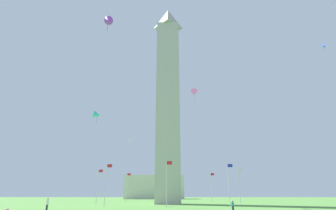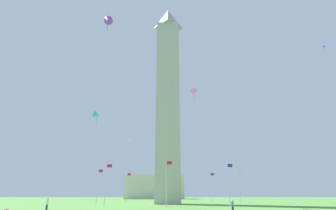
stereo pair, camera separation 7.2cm
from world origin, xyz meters
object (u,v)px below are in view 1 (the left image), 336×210
Objects in this scene: flagpole_e at (169,186)px; person_white_shirt at (47,204)px; distant_building at (155,187)px; kite_purple_delta at (108,20)px; kite_cyan_delta at (97,115)px; flagpole_n at (239,184)px; flagpole_sw at (106,182)px; flagpole_w at (167,181)px; flagpole_nw at (229,182)px; obelisk_monument at (168,94)px; flagpole_ne at (211,186)px; flagpole_se at (127,186)px; kite_pink_delta at (194,93)px; flagpole_s at (98,185)px; person_teal_shirt at (233,206)px; kite_blue_delta at (324,46)px; kite_white_delta at (130,142)px.

person_white_shirt is (-18.08, -42.93, -3.66)m from flagpole_e.
distant_building reaches higher than person_white_shirt.
kite_purple_delta is at bearing -98.24° from flagpole_e.
flagpole_e is 3.04× the size of kite_cyan_delta.
flagpole_sw is (-30.17, -12.50, 0.00)m from flagpole_n.
flagpole_n is 49.42m from kite_purple_delta.
flagpole_w is 18.47m from kite_cyan_delta.
distant_building is (5.93, 83.89, -11.51)m from kite_cyan_delta.
obelisk_monument is at bearing 135.13° from flagpole_nw.
flagpole_se is at bearing 180.00° from flagpole_ne.
distant_building is at bearing 104.66° from flagpole_nw.
flagpole_ne is 2.66× the size of kite_pink_delta.
flagpole_n and flagpole_s have the same top height.
person_teal_shirt is 96.68m from distant_building.
kite_cyan_delta is at bearing -173.89° from flagpole_w.
kite_blue_delta is at bearing -62.41° from distant_building.
kite_white_delta is 0.06× the size of distant_building.
flagpole_se is at bearing 87.95° from kite_cyan_delta.
flagpole_n and flagpole_e have the same top height.
person_white_shirt is at bearing -96.57° from distant_building.
obelisk_monument reaches higher than flagpole_se.
flagpole_e is 3.20× the size of kite_purple_delta.
obelisk_monument is 29.91m from flagpole_e.
flagpole_n is at bearing 135.73° from kite_blue_delta.
flagpole_ne is 25.00m from flagpole_nw.
obelisk_monument reaches higher than person_white_shirt.
distant_building reaches higher than flagpole_ne.
kite_blue_delta is (34.97, -16.80, 4.61)m from obelisk_monument.
obelisk_monument is 29.95m from flagpole_n.
kite_white_delta is 30.97m from kite_purple_delta.
kite_purple_delta reaches higher than distant_building.
flagpole_nw is (12.56, -12.50, -24.13)m from obelisk_monument.
flagpole_e is 56.86m from kite_blue_delta.
flagpole_sw is 5.21× the size of person_teal_shirt.
flagpole_se is 53.71m from kite_purple_delta.
flagpole_e is at bearing 71.28° from kite_white_delta.
kite_white_delta is at bearing -79.63° from flagpole_se.
kite_blue_delta reaches higher than kite_purple_delta.
obelisk_monument reaches higher than flagpole_s.
kite_white_delta is at bearing 49.50° from flagpole_sw.
flagpole_e is at bearing 89.81° from obelisk_monument.
distant_building is (0.17, 101.47, -20.13)m from kite_purple_delta.
kite_blue_delta reaches higher than flagpole_n.
kite_white_delta reaches higher than flagpole_nw.
flagpole_s is 62.24m from kite_blue_delta.
kite_white_delta is 0.67× the size of kite_cyan_delta.
distant_building is at bearing 111.14° from flagpole_ne.
kite_purple_delta is (9.80, -36.72, 21.01)m from flagpole_s.
kite_cyan_delta is (-4.90, -11.05, 3.15)m from kite_white_delta.
flagpole_e is 41.16m from kite_cyan_delta.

